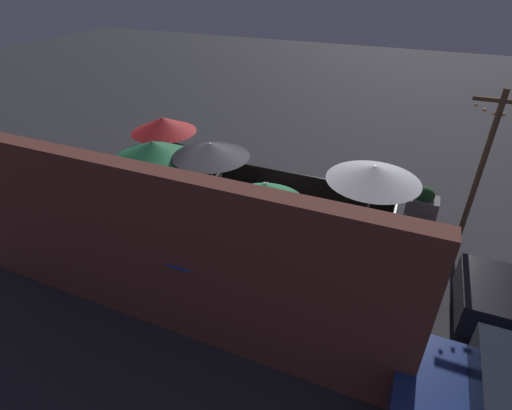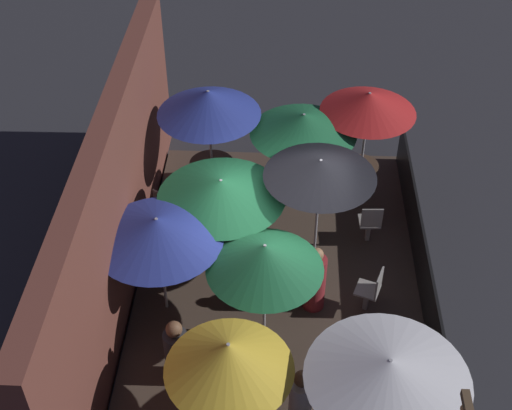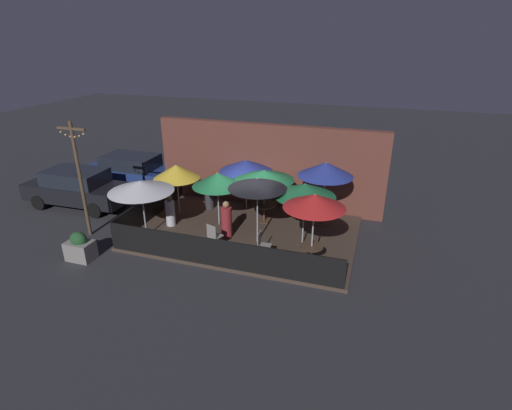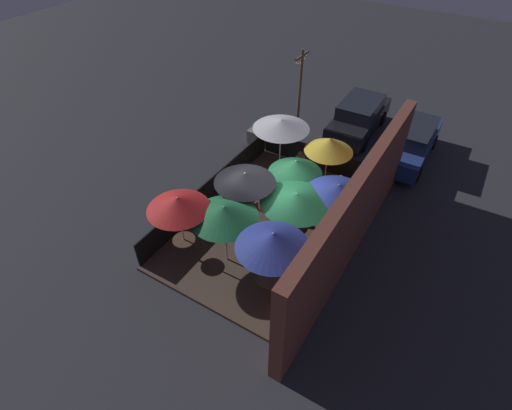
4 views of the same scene
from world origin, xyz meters
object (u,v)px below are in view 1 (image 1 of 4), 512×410
patio_umbrella_8 (211,150)px  patron_0 (284,284)px  patio_umbrella_6 (206,227)px  patio_chair_0 (216,185)px  patio_chair_2 (122,262)px  patio_umbrella_2 (185,193)px  patron_2 (253,213)px  patio_umbrella_7 (374,173)px  patio_umbrella_4 (264,193)px  patio_umbrella_3 (154,149)px  light_post (479,173)px  patron_1 (341,241)px  dining_table_1 (104,228)px  patio_umbrella_0 (163,125)px  patio_umbrella_1 (90,170)px  patio_umbrella_5 (345,222)px  dining_table_2 (190,241)px  dining_table_0 (170,176)px  patio_chair_1 (269,199)px  planter_box (422,204)px

patio_umbrella_8 → patron_0: bearing=141.7°
patio_umbrella_6 → patio_chair_0: patio_umbrella_6 is taller
patio_chair_2 → patio_umbrella_8: bearing=-70.7°
patio_umbrella_2 → patron_2: patio_umbrella_2 is taller
patio_umbrella_7 → patio_umbrella_8: (3.92, 0.82, 0.25)m
patio_umbrella_4 → patio_umbrella_8: bearing=-25.8°
patio_umbrella_3 → light_post: light_post is taller
patron_1 → dining_table_1: bearing=-147.2°
patio_umbrella_3 → patio_chair_0: bearing=-127.7°
patio_umbrella_0 → patio_umbrella_1: 3.07m
patio_umbrella_2 → patio_umbrella_6: bearing=138.3°
patio_umbrella_3 → patio_umbrella_5: (-5.26, 1.02, -0.24)m
patio_umbrella_1 → patio_umbrella_7: size_ratio=1.10×
light_post → dining_table_2: bearing=26.0°
patio_umbrella_8 → patron_0: 3.89m
patio_umbrella_2 → dining_table_0: 3.78m
patio_umbrella_4 → patio_chair_0: size_ratio=2.21×
patio_chair_1 → patron_0: patron_0 is taller
patio_umbrella_1 → patio_chair_0: bearing=-114.0°
patron_2 → planter_box: patron_2 is taller
patio_umbrella_7 → patio_chair_2: 6.13m
patio_umbrella_6 → patron_0: (-1.47, -0.41, -1.28)m
patio_umbrella_1 → patio_umbrella_5: size_ratio=1.20×
patio_umbrella_2 → patio_umbrella_5: bearing=-173.6°
dining_table_2 → patio_chair_1: patio_chair_1 is taller
dining_table_2 → planter_box: bearing=-138.4°
patio_chair_0 → patio_umbrella_8: bearing=113.1°
patio_umbrella_8 → patron_2: (-1.16, 0.03, -1.56)m
patio_umbrella_4 → dining_table_1: (3.73, 1.22, -1.21)m
dining_table_2 → patio_umbrella_4: bearing=-152.5°
patio_umbrella_2 → patio_umbrella_4: patio_umbrella_2 is taller
dining_table_1 → patio_umbrella_7: bearing=-153.4°
patio_umbrella_5 → patio_umbrella_8: bearing=-19.2°
patio_umbrella_0 → patron_0: 6.03m
light_post → patio_chair_0: bearing=0.9°
patio_umbrella_4 → planter_box: bearing=-133.5°
patio_umbrella_3 → patio_chair_1: size_ratio=2.40×
dining_table_0 → patron_2: bearing=162.7°
planter_box → patio_umbrella_6: bearing=53.9°
patio_umbrella_0 → patio_umbrella_3: size_ratio=1.08×
patio_umbrella_4 → patio_umbrella_8: (1.81, -0.88, 0.36)m
patio_umbrella_8 → patron_2: size_ratio=1.72×
patio_umbrella_0 → patio_umbrella_7: patio_umbrella_0 is taller
patron_2 → patron_1: bearing=-114.0°
patio_umbrella_6 → dining_table_0: (3.39, -3.59, -1.32)m
patio_umbrella_3 → patio_umbrella_8: patio_umbrella_8 is taller
patio_chair_2 → patio_umbrella_3: bearing=-39.2°
patio_umbrella_0 → patio_umbrella_3: bearing=113.0°
patio_umbrella_4 → dining_table_2: (1.55, 0.81, -1.23)m
patio_umbrella_1 → dining_table_1: size_ratio=2.69×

